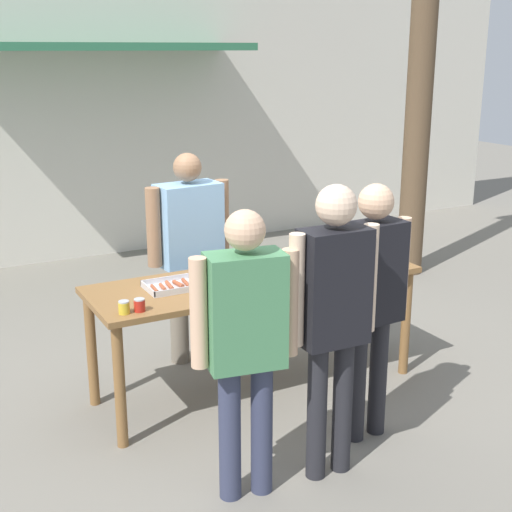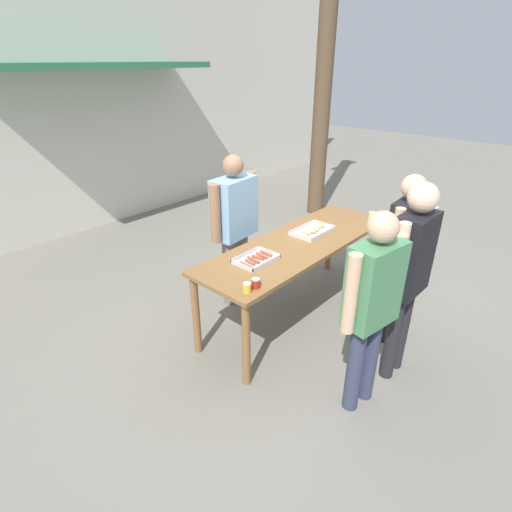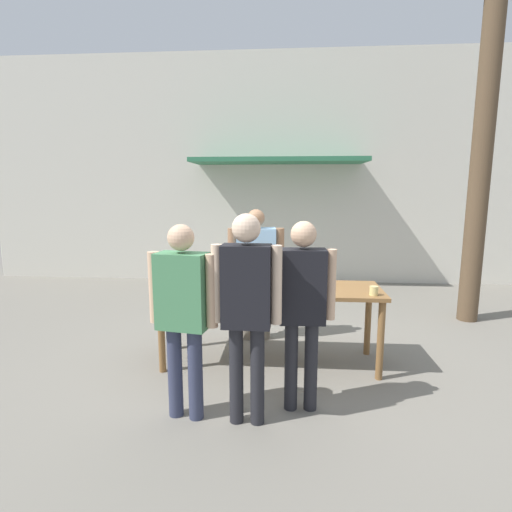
{
  "view_description": "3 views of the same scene",
  "coord_description": "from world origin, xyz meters",
  "views": [
    {
      "loc": [
        -2.23,
        -4.17,
        2.39
      ],
      "look_at": [
        0.0,
        0.0,
        1.0
      ],
      "focal_mm": 50.0,
      "sensor_mm": 36.0,
      "label": 1
    },
    {
      "loc": [
        -2.97,
        -2.09,
        2.49
      ],
      "look_at": [
        -0.6,
        0.04,
        0.9
      ],
      "focal_mm": 28.0,
      "sensor_mm": 36.0,
      "label": 2
    },
    {
      "loc": [
        0.16,
        -4.14,
        1.89
      ],
      "look_at": [
        -0.21,
        0.7,
        1.07
      ],
      "focal_mm": 28.0,
      "sensor_mm": 36.0,
      "label": 3
    }
  ],
  "objects": [
    {
      "name": "ground_plane",
      "position": [
        0.0,
        0.0,
        0.0
      ],
      "size": [
        24.0,
        24.0,
        0.0
      ],
      "primitive_type": "plane",
      "color": "slate"
    },
    {
      "name": "building_facade_back",
      "position": [
        0.0,
        3.98,
        2.26
      ],
      "size": [
        12.0,
        1.11,
        4.5
      ],
      "color": "beige",
      "rests_on": "ground"
    },
    {
      "name": "serving_table",
      "position": [
        0.0,
        0.0,
        0.75
      ],
      "size": [
        2.35,
        0.75,
        0.85
      ],
      "color": "brown",
      "rests_on": "ground"
    },
    {
      "name": "food_tray_sausages",
      "position": [
        -0.59,
        0.04,
        0.87
      ],
      "size": [
        0.38,
        0.27,
        0.04
      ],
      "color": "silver",
      "rests_on": "serving_table"
    },
    {
      "name": "food_tray_buns",
      "position": [
        0.29,
        0.04,
        0.87
      ],
      "size": [
        0.45,
        0.28,
        0.06
      ],
      "color": "silver",
      "rests_on": "serving_table"
    },
    {
      "name": "condiment_jar_mustard",
      "position": [
        -1.04,
        -0.26,
        0.89
      ],
      "size": [
        0.07,
        0.07,
        0.08
      ],
      "color": "gold",
      "rests_on": "serving_table"
    },
    {
      "name": "condiment_jar_ketchup",
      "position": [
        -0.94,
        -0.27,
        0.89
      ],
      "size": [
        0.07,
        0.07,
        0.08
      ],
      "color": "#B22319",
      "rests_on": "serving_table"
    },
    {
      "name": "beer_cup",
      "position": [
        1.03,
        -0.25,
        0.9
      ],
      "size": [
        0.08,
        0.08,
        0.09
      ],
      "color": "#DBC67A",
      "rests_on": "serving_table"
    },
    {
      "name": "person_server_behind_table",
      "position": [
        -0.21,
        0.7,
        0.96
      ],
      "size": [
        0.69,
        0.3,
        1.64
      ],
      "rotation": [
        0.0,
        0.0,
        0.09
      ],
      "color": "#756B5B",
      "rests_on": "ground"
    },
    {
      "name": "person_customer_holding_hotdog",
      "position": [
        -0.66,
        -1.11,
        0.96
      ],
      "size": [
        0.58,
        0.29,
        1.62
      ],
      "rotation": [
        0.0,
        0.0,
        2.97
      ],
      "color": "#333851",
      "rests_on": "ground"
    },
    {
      "name": "person_customer_with_cup",
      "position": [
        0.3,
        -0.92,
        0.98
      ],
      "size": [
        0.55,
        0.22,
        1.63
      ],
      "rotation": [
        0.0,
        0.0,
        3.18
      ],
      "color": "#232328",
      "rests_on": "ground"
    },
    {
      "name": "person_customer_waiting_in_line",
      "position": [
        -0.14,
        -1.15,
        1.03
      ],
      "size": [
        0.55,
        0.22,
        1.71
      ],
      "rotation": [
        0.0,
        0.0,
        3.11
      ],
      "color": "#232328",
      "rests_on": "ground"
    },
    {
      "name": "utility_pole",
      "position": [
        2.81,
        1.67,
        2.6
      ],
      "size": [
        1.1,
        0.27,
        5.09
      ],
      "color": "brown",
      "rests_on": "ground"
    }
  ]
}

